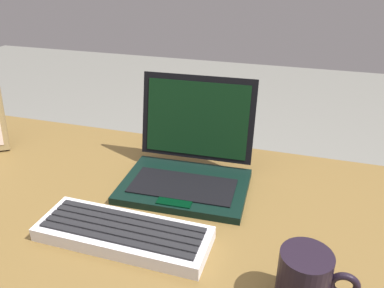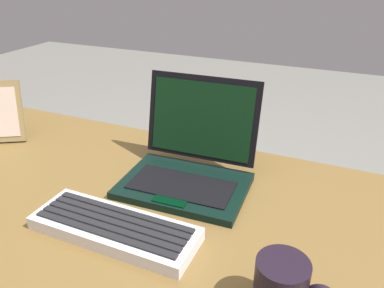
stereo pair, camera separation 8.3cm
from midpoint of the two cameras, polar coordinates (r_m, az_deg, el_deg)
The scene contains 5 objects.
desk at distance 0.91m, azimuth -5.82°, elevation -12.64°, with size 1.40×0.64×0.72m.
laptop_front at distance 0.88m, azimuth 2.37°, elevation -2.96°, with size 0.29×0.26×0.23m.
external_keyboard at distance 0.75m, azimuth -8.45°, elevation -12.51°, with size 0.33×0.12×0.03m.
photo_frame at distance 1.18m, azimuth -25.17°, elevation 4.33°, with size 0.13×0.11×0.17m.
coffee_mug at distance 0.61m, azimuth 17.44°, elevation -20.15°, with size 0.12×0.08×0.10m.
Camera 2 is at (0.40, -0.59, 1.20)m, focal length 35.43 mm.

